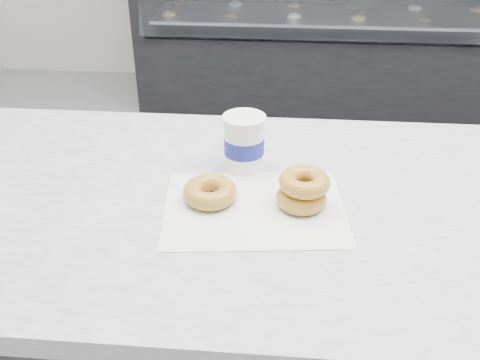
% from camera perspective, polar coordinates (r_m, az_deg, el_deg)
% --- Properties ---
extents(ground, '(5.00, 5.00, 0.00)m').
position_cam_1_polar(ground, '(2.10, 10.55, -14.02)').
color(ground, gray).
rests_on(ground, ground).
extents(display_case, '(2.40, 0.74, 1.25)m').
position_cam_1_polar(display_case, '(3.73, 8.88, 15.72)').
color(display_case, black).
rests_on(display_case, ground).
extents(wax_paper, '(0.37, 0.30, 0.00)m').
position_cam_1_polar(wax_paper, '(1.01, 1.55, -2.98)').
color(wax_paper, silver).
rests_on(wax_paper, counter).
extents(donut_single, '(0.12, 0.12, 0.04)m').
position_cam_1_polar(donut_single, '(1.03, -3.21, -1.28)').
color(donut_single, '#BB8633').
rests_on(donut_single, wax_paper).
extents(donut_stack, '(0.11, 0.11, 0.07)m').
position_cam_1_polar(donut_stack, '(1.01, 6.72, -1.06)').
color(donut_stack, '#BB8633').
rests_on(donut_stack, wax_paper).
extents(coffee_cup, '(0.10, 0.10, 0.12)m').
position_cam_1_polar(coffee_cup, '(1.12, 0.44, 4.07)').
color(coffee_cup, white).
rests_on(coffee_cup, counter).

